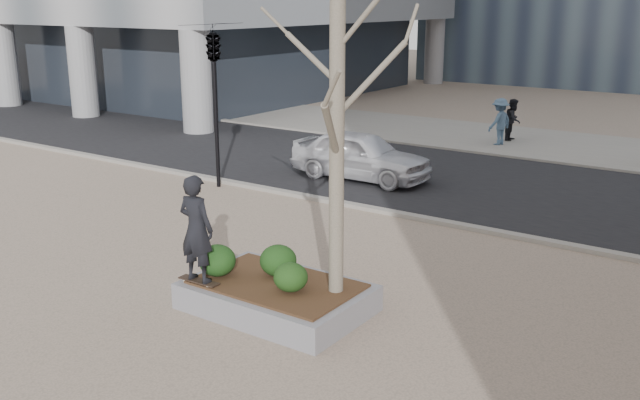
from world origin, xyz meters
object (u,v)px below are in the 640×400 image
Objects in this scene: police_car at (361,155)px; skateboarder at (196,229)px; planter at (277,297)px; skateboard at (199,282)px.

skateboarder is at bearing -165.72° from police_car.
skateboarder is 9.70m from police_car.
planter is at bearing -148.41° from skateboarder.
skateboarder is (-1.10, -0.74, 1.22)m from planter.
police_car is (-2.54, 9.33, -0.71)m from skateboarder.
skateboard is at bearing -146.18° from planter.
skateboard is 0.95m from skateboarder.
police_car is (-2.54, 9.33, 0.25)m from skateboard.
planter is 1.64× the size of skateboarder.
skateboard is 9.67m from police_car.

